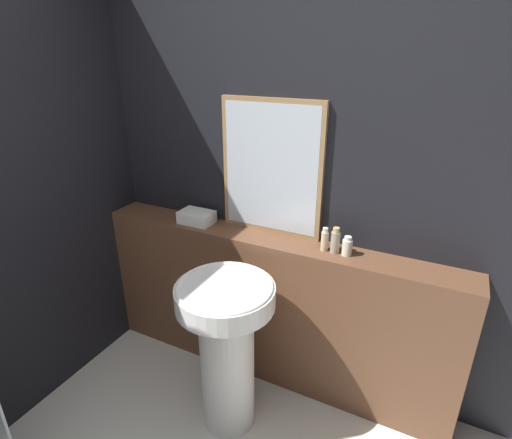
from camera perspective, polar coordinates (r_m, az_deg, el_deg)
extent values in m
cube|color=black|center=(2.31, 3.61, 5.10)|extent=(8.00, 0.06, 2.50)
cube|color=brown|center=(2.55, 1.86, -12.51)|extent=(2.23, 0.23, 0.96)
cylinder|color=white|center=(2.30, -4.09, -20.06)|extent=(0.29, 0.29, 0.78)
cylinder|color=white|center=(2.03, -4.44, -10.86)|extent=(0.51, 0.51, 0.11)
torus|color=white|center=(2.00, -4.49, -9.56)|extent=(0.49, 0.49, 0.02)
cube|color=#937047|center=(2.26, 2.23, 7.28)|extent=(0.61, 0.03, 0.77)
cube|color=#B2BCC6|center=(2.25, 2.13, 7.22)|extent=(0.56, 0.02, 0.72)
cube|color=white|center=(2.52, -8.47, 0.34)|extent=(0.21, 0.14, 0.08)
cylinder|color=#C6B284|center=(2.17, 9.78, -3.06)|extent=(0.04, 0.04, 0.11)
cylinder|color=silver|center=(2.15, 9.90, -1.48)|extent=(0.03, 0.03, 0.02)
cylinder|color=gray|center=(2.16, 11.26, -3.22)|extent=(0.05, 0.05, 0.12)
cylinder|color=tan|center=(2.13, 11.41, -1.49)|extent=(0.04, 0.04, 0.03)
cylinder|color=beige|center=(2.15, 12.89, -3.92)|extent=(0.05, 0.05, 0.09)
cylinder|color=silver|center=(2.13, 13.02, -2.64)|extent=(0.04, 0.04, 0.02)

